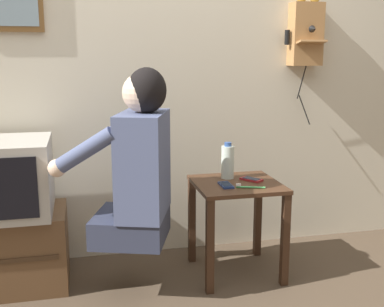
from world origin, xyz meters
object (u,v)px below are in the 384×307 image
Objects in this scene: person at (137,164)px; water_bottle at (228,162)px; wall_phone_antique at (306,33)px; cell_phone_held at (226,185)px; toothbrush at (248,187)px; cell_phone_spare at (251,179)px.

person reaches higher than water_bottle.
cell_phone_held is at bearing -146.69° from wall_phone_antique.
cell_phone_held is 0.83× the size of toothbrush.
water_bottle reaches higher than cell_phone_spare.
person is at bearing -157.47° from water_bottle.
wall_phone_antique reaches higher than person.
person is at bearing 155.53° from cell_phone_spare.
wall_phone_antique is at bearing -48.18° from person.
water_bottle is at bearing -156.10° from wall_phone_antique.
cell_phone_spare is (-0.46, -0.34, -0.83)m from wall_phone_antique.
person is at bearing -156.76° from wall_phone_antique.
toothbrush is at bearing -71.57° from person.
wall_phone_antique is 6.49× the size of cell_phone_held.
water_bottle is 1.40× the size of toothbrush.
water_bottle reaches higher than toothbrush.
wall_phone_antique reaches higher than cell_phone_held.
person is at bearing 108.68° from toothbrush.
toothbrush is at bearing -152.64° from cell_phone_spare.
water_bottle is (0.06, 0.16, 0.09)m from cell_phone_held.
toothbrush reaches higher than cell_phone_spare.
cell_phone_spare is at bearing -7.00° from toothbrush.
wall_phone_antique is at bearing 23.90° from water_bottle.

